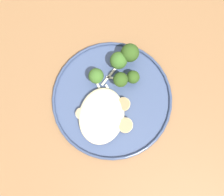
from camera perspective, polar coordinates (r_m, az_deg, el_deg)
ground at (r=1.36m, az=-0.59°, el=-5.57°), size 6.00×6.00×0.00m
wooden_dining_table at (r=0.71m, az=-1.13°, el=-0.24°), size 1.40×1.00×0.74m
dinner_plate at (r=0.62m, az=0.00°, el=-0.21°), size 0.29×0.29×0.02m
noodle_bed at (r=0.60m, az=-2.53°, el=-3.91°), size 0.13×0.11×0.03m
seared_scallop_half_hidden at (r=0.60m, az=-1.84°, el=-8.21°), size 0.03×0.03×0.01m
seared_scallop_tiny_bay at (r=0.60m, az=2.54°, el=-1.42°), size 0.03×0.03×0.02m
seared_scallop_tilted_round at (r=0.60m, az=-1.50°, el=-4.71°), size 0.03×0.03×0.02m
seared_scallop_on_noodles at (r=0.61m, az=-6.75°, el=-3.49°), size 0.03×0.03×0.01m
seared_scallop_center_golden at (r=0.60m, az=-3.84°, el=-4.96°), size 0.03×0.03×0.01m
seared_scallop_front_small at (r=0.60m, az=2.96°, el=-6.09°), size 0.03×0.03×0.02m
broccoli_floret_near_rim at (r=0.61m, az=4.70°, el=4.62°), size 0.03×0.03×0.04m
broccoli_floret_tall_stalk at (r=0.59m, az=1.92°, el=4.03°), size 0.03×0.03×0.06m
broccoli_floret_right_tilted at (r=0.60m, az=-3.55°, el=4.87°), size 0.04×0.04×0.05m
broccoli_floret_left_leaning at (r=0.61m, az=4.01°, el=9.94°), size 0.04×0.04×0.07m
broccoli_floret_small_sprig at (r=0.61m, az=1.47°, el=8.31°), size 0.04×0.04×0.06m
onion_sliver_curled_piece at (r=0.63m, az=-0.39°, el=4.81°), size 0.05×0.03×0.00m
onion_sliver_short_strip at (r=0.62m, az=-0.45°, el=1.44°), size 0.04×0.03×0.00m
onion_sliver_long_sliver at (r=0.62m, az=-2.47°, el=1.99°), size 0.04×0.03×0.00m
onion_sliver_pale_crescent at (r=0.63m, az=1.38°, el=4.29°), size 0.01×0.06×0.00m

